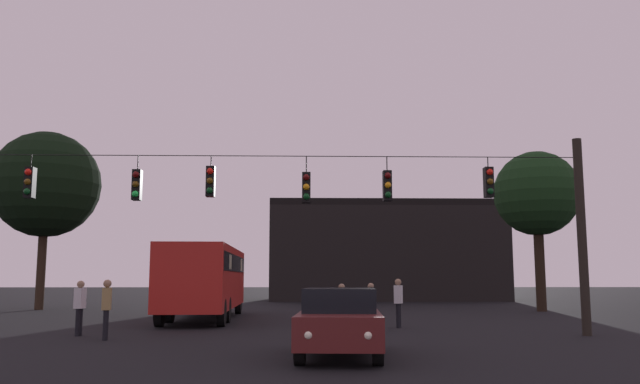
% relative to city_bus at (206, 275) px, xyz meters
% --- Properties ---
extents(ground_plane, '(168.00, 168.00, 0.00)m').
position_rel_city_bus_xyz_m(ground_plane, '(2.90, 4.94, -1.87)').
color(ground_plane, black).
rests_on(ground_plane, ground).
extents(overhead_signal_span, '(20.17, 0.44, 6.13)m').
position_rel_city_bus_xyz_m(overhead_signal_span, '(2.88, -8.09, 1.83)').
color(overhead_signal_span, black).
rests_on(overhead_signal_span, ground).
extents(city_bus, '(2.81, 11.06, 3.00)m').
position_rel_city_bus_xyz_m(city_bus, '(0.00, 0.00, 0.00)').
color(city_bus, '#B21E19').
rests_on(city_bus, ground).
extents(car_near_right, '(2.10, 4.43, 1.52)m').
position_rel_city_bus_xyz_m(car_near_right, '(5.01, -13.02, -1.07)').
color(car_near_right, '#511919').
rests_on(car_near_right, ground).
extents(pedestrian_crossing_left, '(0.33, 0.41, 1.56)m').
position_rel_city_bus_xyz_m(pedestrian_crossing_left, '(5.45, -6.46, -0.99)').
color(pedestrian_crossing_left, black).
rests_on(pedestrian_crossing_left, ground).
extents(pedestrian_crossing_center, '(0.31, 0.40, 1.70)m').
position_rel_city_bus_xyz_m(pedestrian_crossing_center, '(-1.44, -9.07, -0.90)').
color(pedestrian_crossing_center, black).
rests_on(pedestrian_crossing_center, ground).
extents(pedestrian_crossing_right, '(0.29, 0.39, 1.58)m').
position_rel_city_bus_xyz_m(pedestrian_crossing_right, '(6.43, -6.32, -0.98)').
color(pedestrian_crossing_right, black).
rests_on(pedestrian_crossing_right, ground).
extents(pedestrian_near_bus, '(0.36, 0.42, 1.72)m').
position_rel_city_bus_xyz_m(pedestrian_near_bus, '(7.56, -4.84, -0.89)').
color(pedestrian_near_bus, black).
rests_on(pedestrian_near_bus, ground).
extents(pedestrian_trailing, '(0.28, 0.39, 1.67)m').
position_rel_city_bus_xyz_m(pedestrian_trailing, '(-2.66, -7.74, -0.92)').
color(pedestrian_trailing, black).
rests_on(pedestrian_trailing, ground).
extents(corner_building, '(17.88, 8.09, 7.58)m').
position_rel_city_bus_xyz_m(corner_building, '(10.62, 22.89, 1.92)').
color(corner_building, black).
rests_on(corner_building, ground).
extents(tree_left_silhouette, '(4.52, 4.52, 8.50)m').
position_rel_city_bus_xyz_m(tree_left_silhouette, '(16.68, 5.87, 4.32)').
color(tree_left_silhouette, black).
rests_on(tree_left_silhouette, ground).
extents(tree_behind_building, '(5.96, 5.96, 9.95)m').
position_rel_city_bus_xyz_m(tree_behind_building, '(-10.37, 8.23, 5.08)').
color(tree_behind_building, '#2D2116').
rests_on(tree_behind_building, ground).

